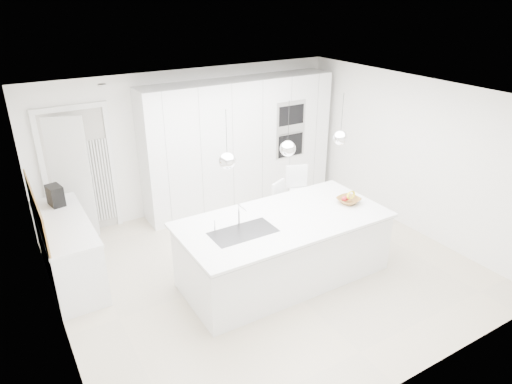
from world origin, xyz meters
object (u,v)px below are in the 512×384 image
fruit_bowl (349,200)px  bar_stool_right (301,201)px  espresso_machine (55,195)px  island_base (285,250)px  bar_stool_left (282,215)px

fruit_bowl → bar_stool_right: 1.05m
fruit_bowl → espresso_machine: size_ratio=1.10×
espresso_machine → island_base: bearing=-50.2°
bar_stool_right → fruit_bowl: bearing=-62.8°
espresso_machine → fruit_bowl: bearing=-41.2°
island_base → espresso_machine: espresso_machine is taller
island_base → espresso_machine: bearing=140.8°
fruit_bowl → bar_stool_left: bar_stool_left is taller
fruit_bowl → island_base: bearing=178.4°
island_base → bar_stool_left: (0.49, 0.78, 0.08)m
island_base → fruit_bowl: fruit_bowl is taller
bar_stool_left → bar_stool_right: bearing=-5.9°
bar_stool_left → bar_stool_right: 0.50m
island_base → bar_stool_left: 0.93m
espresso_machine → bar_stool_right: size_ratio=0.26×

